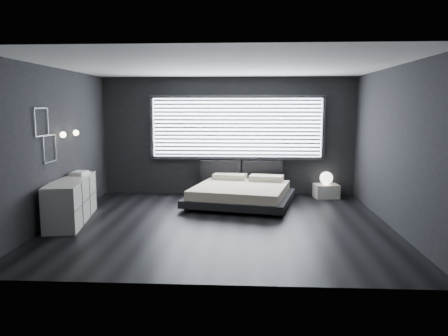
{
  "coord_description": "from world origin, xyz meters",
  "views": [
    {
      "loc": [
        0.48,
        -7.68,
        2.11
      ],
      "look_at": [
        0.0,
        0.85,
        0.9
      ],
      "focal_mm": 35.0,
      "sensor_mm": 36.0,
      "label": 1
    }
  ],
  "objects": [
    {
      "name": "wall_art_upper",
      "position": [
        -2.98,
        -0.55,
        1.85
      ],
      "size": [
        0.01,
        0.48,
        0.48
      ],
      "color": "#47474C",
      "rests_on": "ground"
    },
    {
      "name": "sconce_far",
      "position": [
        -2.88,
        0.65,
        1.6
      ],
      "size": [
        0.18,
        0.11,
        0.11
      ],
      "color": "silver",
      "rests_on": "ground"
    },
    {
      "name": "window",
      "position": [
        0.2,
        2.7,
        1.61
      ],
      "size": [
        4.14,
        0.09,
        1.52
      ],
      "color": "white",
      "rests_on": "ground"
    },
    {
      "name": "wall_art_lower",
      "position": [
        -2.98,
        -0.3,
        1.38
      ],
      "size": [
        0.01,
        0.48,
        0.48
      ],
      "color": "#47474C",
      "rests_on": "ground"
    },
    {
      "name": "book_stack",
      "position": [
        -2.79,
        0.53,
        0.82
      ],
      "size": [
        0.33,
        0.4,
        0.08
      ],
      "color": "silver",
      "rests_on": "dresser"
    },
    {
      "name": "headboard",
      "position": [
        0.32,
        2.64,
        0.57
      ],
      "size": [
        1.96,
        0.16,
        0.52
      ],
      "color": "black",
      "rests_on": "ground"
    },
    {
      "name": "nightstand",
      "position": [
        2.3,
        2.42,
        0.16
      ],
      "size": [
        0.59,
        0.51,
        0.31
      ],
      "primitive_type": "cube",
      "rotation": [
        0.0,
        0.0,
        0.12
      ],
      "color": "silver",
      "rests_on": "ground"
    },
    {
      "name": "room",
      "position": [
        0.0,
        0.0,
        1.4
      ],
      "size": [
        6.04,
        6.0,
        2.8
      ],
      "color": "black",
      "rests_on": "ground"
    },
    {
      "name": "orb_lamp",
      "position": [
        2.29,
        2.43,
        0.46
      ],
      "size": [
        0.3,
        0.3,
        0.3
      ],
      "primitive_type": "sphere",
      "color": "white",
      "rests_on": "nightstand"
    },
    {
      "name": "sconce_near",
      "position": [
        -2.88,
        0.05,
        1.6
      ],
      "size": [
        0.18,
        0.11,
        0.11
      ],
      "color": "silver",
      "rests_on": "ground"
    },
    {
      "name": "dresser",
      "position": [
        -2.78,
        0.05,
        0.39
      ],
      "size": [
        0.86,
        2.03,
        0.79
      ],
      "color": "silver",
      "rests_on": "ground"
    },
    {
      "name": "bed",
      "position": [
        0.33,
        1.59,
        0.25
      ],
      "size": [
        2.49,
        2.42,
        0.55
      ],
      "color": "black",
      "rests_on": "ground"
    }
  ]
}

